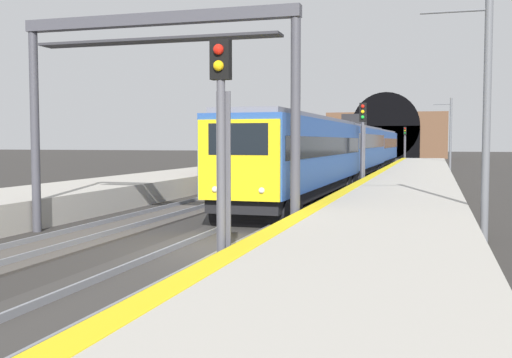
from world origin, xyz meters
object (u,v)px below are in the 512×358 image
object	(u,v)px
railway_signal_near	(221,146)
overhead_signal_gantry	(156,68)
train_main_approaching	(354,149)
railway_signal_mid	(363,139)
catenary_mast_near	(486,114)
railway_signal_far	(405,141)
train_adjacent_platform	(326,148)
catenary_mast_far	(450,134)

from	to	relation	value
railway_signal_near	overhead_signal_gantry	xyz separation A→B (m)	(5.99, 4.19, 2.29)
train_main_approaching	railway_signal_mid	world-z (taller)	railway_signal_mid
train_main_approaching	catenary_mast_near	bearing A→B (deg)	15.28
train_main_approaching	railway_signal_far	size ratio (longest dim) A/B	11.64
railway_signal_near	railway_signal_far	world-z (taller)	railway_signal_near
overhead_signal_gantry	catenary_mast_near	xyz separation A→B (m)	(1.64, -9.46, -1.43)
railway_signal_mid	railway_signal_far	world-z (taller)	railway_signal_mid
railway_signal_far	overhead_signal_gantry	distance (m)	67.18
railway_signal_near	overhead_signal_gantry	distance (m)	7.66
railway_signal_far	railway_signal_near	bearing A→B (deg)	0.00
railway_signal_mid	catenary_mast_near	size ratio (longest dim) A/B	0.70
railway_signal_near	railway_signal_mid	world-z (taller)	railway_signal_mid
overhead_signal_gantry	train_adjacent_platform	bearing A→B (deg)	2.96
railway_signal_mid	railway_signal_far	bearing A→B (deg)	-180.00
train_adjacent_platform	catenary_mast_far	size ratio (longest dim) A/B	7.91
catenary_mast_far	train_adjacent_platform	bearing A→B (deg)	98.99
train_main_approaching	railway_signal_mid	xyz separation A→B (m)	(-11.83, -1.97, 0.75)
train_adjacent_platform	catenary_mast_far	world-z (taller)	catenary_mast_far
train_adjacent_platform	overhead_signal_gantry	bearing A→B (deg)	2.54
railway_signal_far	train_main_approaching	bearing A→B (deg)	-3.00
overhead_signal_gantry	catenary_mast_near	bearing A→B (deg)	-80.14
railway_signal_near	catenary_mast_near	distance (m)	9.31
train_adjacent_platform	railway_signal_far	distance (m)	24.89
train_main_approaching	train_adjacent_platform	bearing A→B (deg)	-161.15
catenary_mast_near	catenary_mast_far	xyz separation A→B (m)	(43.18, -0.01, -0.11)
overhead_signal_gantry	catenary_mast_far	xyz separation A→B (m)	(44.82, -9.46, -1.54)
train_main_approaching	railway_signal_near	world-z (taller)	train_main_approaching
train_adjacent_platform	overhead_signal_gantry	distance (m)	43.13
railway_signal_near	train_adjacent_platform	bearing A→B (deg)	-172.54
overhead_signal_gantry	railway_signal_far	bearing A→B (deg)	-3.58
train_adjacent_platform	railway_signal_mid	bearing A→B (deg)	13.77
catenary_mast_far	railway_signal_near	bearing A→B (deg)	174.08
railway_signal_far	catenary_mast_far	size ratio (longest dim) A/B	0.68
train_adjacent_platform	catenary_mast_near	bearing A→B (deg)	15.36
train_adjacent_platform	railway_signal_mid	size ratio (longest dim) A/B	11.01
train_adjacent_platform	railway_signal_far	world-z (taller)	railway_signal_far
railway_signal_near	catenary_mast_far	size ratio (longest dim) A/B	0.69
catenary_mast_far	catenary_mast_near	bearing A→B (deg)	179.99
overhead_signal_gantry	catenary_mast_near	world-z (taller)	catenary_mast_near
train_main_approaching	catenary_mast_near	world-z (taller)	catenary_mast_near
train_main_approaching	catenary_mast_far	distance (m)	17.06
railway_signal_far	catenary_mast_near	world-z (taller)	catenary_mast_near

